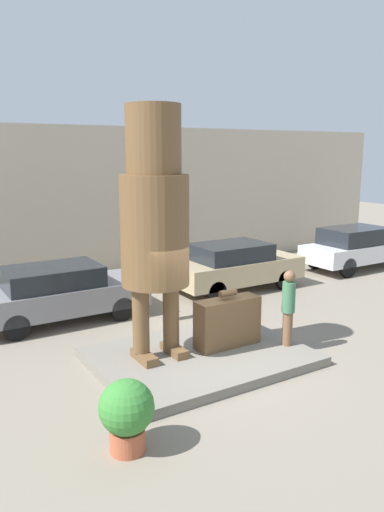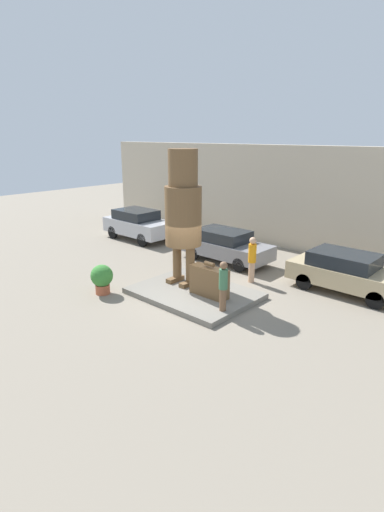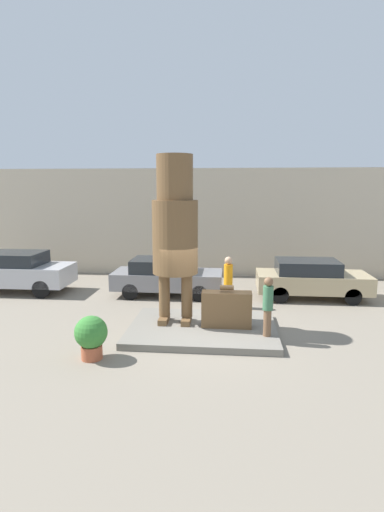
% 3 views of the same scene
% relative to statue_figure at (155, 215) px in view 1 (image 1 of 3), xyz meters
% --- Properties ---
extents(ground_plane, '(60.00, 60.00, 0.00)m').
position_rel_statue_figure_xyz_m(ground_plane, '(0.85, -0.34, -3.10)').
color(ground_plane, gray).
extents(pedestal, '(4.31, 3.20, 0.19)m').
position_rel_statue_figure_xyz_m(pedestal, '(0.85, -0.34, -3.01)').
color(pedestal, slate).
rests_on(pedestal, ground_plane).
extents(building_backdrop, '(28.00, 0.60, 5.14)m').
position_rel_statue_figure_xyz_m(building_backdrop, '(0.85, 7.78, -0.53)').
color(building_backdrop, beige).
rests_on(building_backdrop, ground_plane).
extents(statue_figure, '(1.35, 1.35, 4.97)m').
position_rel_statue_figure_xyz_m(statue_figure, '(0.00, 0.00, 0.00)').
color(statue_figure, brown).
rests_on(statue_figure, pedestal).
extents(giant_suitcase, '(1.45, 0.48, 1.25)m').
position_rel_statue_figure_xyz_m(giant_suitcase, '(1.55, -0.32, -2.38)').
color(giant_suitcase, brown).
rests_on(giant_suitcase, pedestal).
extents(tourist, '(0.28, 0.28, 1.66)m').
position_rel_statue_figure_xyz_m(tourist, '(2.67, -0.97, -2.00)').
color(tourist, brown).
rests_on(tourist, pedestal).
extents(parked_car_grey, '(4.28, 1.75, 1.46)m').
position_rel_statue_figure_xyz_m(parked_car_grey, '(-0.87, 3.68, -2.33)').
color(parked_car_grey, gray).
rests_on(parked_car_grey, ground_plane).
extents(parked_car_tan, '(4.21, 1.80, 1.49)m').
position_rel_statue_figure_xyz_m(parked_car_tan, '(4.74, 3.76, -2.32)').
color(parked_car_tan, tan).
rests_on(parked_car_tan, ground_plane).
extents(parked_car_white, '(4.37, 1.72, 1.56)m').
position_rel_statue_figure_xyz_m(parked_car_white, '(10.31, 3.71, -2.28)').
color(parked_car_white, silver).
rests_on(parked_car_white, ground_plane).
extents(planter_pot, '(0.82, 0.82, 1.11)m').
position_rel_statue_figure_xyz_m(planter_pot, '(-1.78, -2.47, -2.48)').
color(planter_pot, '#AD5638').
rests_on(planter_pot, ground_plane).
extents(worker_hivis, '(0.31, 0.31, 1.84)m').
position_rel_statue_figure_xyz_m(worker_hivis, '(1.57, 2.24, -2.10)').
color(worker_hivis, tan).
rests_on(worker_hivis, ground_plane).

